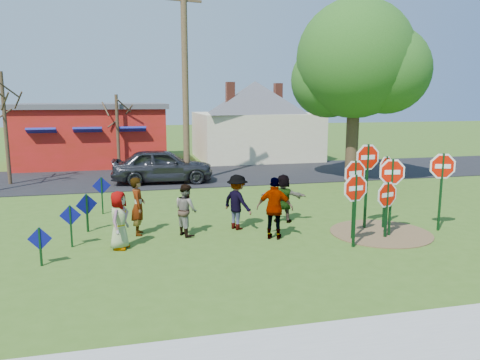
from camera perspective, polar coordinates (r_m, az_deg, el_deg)
The scene contains 28 objects.
ground at distance 15.00m, azimuth -0.38°, elevation -6.60°, with size 120.00×120.00×0.00m, color #3A5D1A.
sidewalk at distance 8.65m, azimuth 11.16°, elevation -19.64°, with size 22.00×1.80×0.08m, color #9E9E99.
road at distance 26.06m, azimuth -6.12°, elevation 0.55°, with size 120.00×7.50×0.04m, color black.
dirt_patch at distance 15.73m, azimuth 16.77°, elevation -6.19°, with size 3.20×3.20×0.03m, color brown.
red_building at distance 32.15m, azimuth -17.52°, elevation 5.44°, with size 9.40×7.69×3.90m.
cream_house at distance 33.20m, azimuth 1.84°, elevation 7.69°, with size 9.40×9.40×6.50m.
stop_sign_a at distance 13.75m, azimuth 13.88°, elevation -1.72°, with size 1.07×0.20×2.29m.
stop_sign_b at distance 15.72m, azimuth 15.25°, elevation 1.81°, with size 1.16×0.12×2.97m.
stop_sign_c at distance 15.13m, azimuth 18.01°, elevation 0.03°, with size 1.10×0.21×2.59m.
stop_sign_d at distance 15.96m, azimuth 17.35°, elevation 0.74°, with size 0.87×0.45×2.54m.
stop_sign_e at distance 14.99m, azimuth 17.48°, elevation -2.15°, with size 1.04×0.33×1.91m.
stop_sign_f at distance 16.32m, azimuth 23.42°, elevation 0.85°, with size 1.09×0.32×2.69m.
stop_sign_g at distance 14.43m, azimuth 13.80°, elevation -0.18°, with size 1.02×0.22×2.58m.
blue_diamond_a at distance 13.14m, azimuth -23.20°, elevation -7.02°, with size 0.62×0.07×1.03m.
blue_diamond_b at distance 14.38m, azimuth -19.95°, elevation -4.73°, with size 0.61×0.06×1.25m.
blue_diamond_c at distance 15.83m, azimuth -18.18°, elevation -3.34°, with size 0.65×0.32×1.26m.
blue_diamond_d at distance 18.05m, azimuth -16.50°, elevation -1.29°, with size 0.66×0.06×1.41m.
person_a at distance 13.81m, azimuth -14.53°, elevation -4.76°, with size 0.82×0.54×1.69m, color #3E5890.
person_b at distance 15.07m, azimuth -12.33°, elevation -3.14°, with size 0.67×0.44×1.84m, color #277866.
person_c at distance 14.79m, azimuth -6.60°, elevation -3.61°, with size 0.80×0.62×1.64m, color #976343.
person_d at distance 15.35m, azimuth -0.32°, elevation -2.71°, with size 1.17×0.67×1.82m, color #343339.
person_e at distance 14.31m, azimuth 4.27°, elevation -3.47°, with size 1.12×0.47×1.92m, color #4E2B5B.
person_f at distance 16.29m, azimuth 5.26°, elevation -2.21°, with size 1.57×0.50×1.70m, color #22532E.
suv at distance 23.91m, azimuth -9.41°, elevation 1.75°, with size 2.02×5.03×1.71m, color #2A2A2E.
utility_pole at distance 23.51m, azimuth -6.70°, elevation 12.44°, with size 2.44×0.60×10.07m.
leafy_tree at distance 24.49m, azimuth 14.19°, elevation 13.38°, with size 6.39×5.83×9.08m.
bare_tree_west at distance 25.61m, azimuth -26.81°, elevation 7.37°, with size 1.80×1.80×5.52m.
bare_tree_east at distance 28.04m, azimuth -14.74°, elevation 6.85°, with size 1.80×1.80×4.46m.
Camera 1 is at (-3.25, -14.00, 4.30)m, focal length 35.00 mm.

